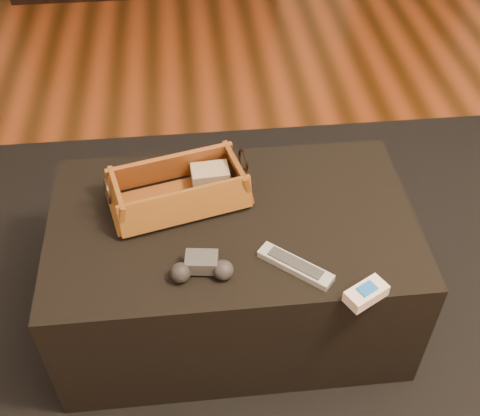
{
  "coord_description": "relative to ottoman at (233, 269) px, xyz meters",
  "views": [
    {
      "loc": [
        -0.27,
        -1.15,
        1.6
      ],
      "look_at": [
        -0.15,
        -0.03,
        0.49
      ],
      "focal_mm": 45.0,
      "sensor_mm": 36.0,
      "label": 1
    }
  ],
  "objects": [
    {
      "name": "floor",
      "position": [
        0.17,
        0.01,
        -0.23
      ],
      "size": [
        5.0,
        5.5,
        0.01
      ],
      "primitive_type": "cube",
      "color": "brown",
      "rests_on": "ground"
    },
    {
      "name": "area_rug",
      "position": [
        0.0,
        -0.05,
        -0.22
      ],
      "size": [
        2.6,
        2.0,
        0.01
      ],
      "primitive_type": "cube",
      "color": "black",
      "rests_on": "floor"
    },
    {
      "name": "ottoman",
      "position": [
        0.0,
        0.0,
        0.0
      ],
      "size": [
        1.0,
        0.6,
        0.42
      ],
      "primitive_type": "cube",
      "color": "black",
      "rests_on": "area_rug"
    },
    {
      "name": "tv_remote",
      "position": [
        -0.15,
        0.06,
        0.23
      ],
      "size": [
        0.2,
        0.11,
        0.02
      ],
      "primitive_type": "cube",
      "rotation": [
        0.0,
        0.0,
        0.35
      ],
      "color": "black",
      "rests_on": "wicker_basket"
    },
    {
      "name": "cloth_bundle",
      "position": [
        -0.05,
        0.13,
        0.25
      ],
      "size": [
        0.11,
        0.08,
        0.06
      ],
      "primitive_type": "cube",
      "rotation": [
        0.0,
        0.0,
        0.07
      ],
      "color": "#CBB78D",
      "rests_on": "wicker_basket"
    },
    {
      "name": "wicker_basket",
      "position": [
        -0.14,
        0.08,
        0.25
      ],
      "size": [
        0.41,
        0.28,
        0.13
      ],
      "color": "#9A5722",
      "rests_on": "ottoman"
    },
    {
      "name": "game_controller",
      "position": [
        -0.09,
        -0.18,
        0.24
      ],
      "size": [
        0.16,
        0.09,
        0.05
      ],
      "color": "#3F3F42",
      "rests_on": "ottoman"
    },
    {
      "name": "silver_remote",
      "position": [
        0.14,
        -0.19,
        0.22
      ],
      "size": [
        0.18,
        0.17,
        0.02
      ],
      "color": "silver",
      "rests_on": "ottoman"
    },
    {
      "name": "cream_gadget",
      "position": [
        0.29,
        -0.3,
        0.23
      ],
      "size": [
        0.12,
        0.1,
        0.04
      ],
      "color": "white",
      "rests_on": "ottoman"
    }
  ]
}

